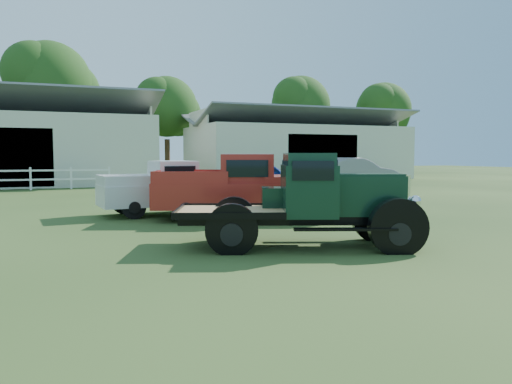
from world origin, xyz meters
name	(u,v)px	position (x,y,z in m)	size (l,w,h in m)	color
ground	(270,251)	(0.00, 0.00, 0.00)	(120.00, 120.00, 0.00)	#233B16
shed_right	(296,145)	(14.00, 27.00, 2.60)	(16.80, 9.20, 5.20)	#A9AA9B
tree_b	(50,105)	(-4.00, 34.00, 5.75)	(6.90, 6.90, 11.50)	#264416
tree_c	(167,123)	(5.00, 33.00, 4.50)	(5.40, 5.40, 9.00)	#264416
tree_d	(300,122)	(18.00, 34.00, 5.00)	(6.00, 6.00, 10.00)	#264416
tree_e	(383,125)	(26.00, 32.00, 4.75)	(5.70, 5.70, 9.50)	#264416
vintage_flatbed	(303,200)	(0.81, 0.17, 0.94)	(4.75, 1.88, 1.88)	black
red_pickup	(244,186)	(1.19, 4.61, 0.95)	(5.21, 2.00, 1.90)	maroon
white_pickup	(170,188)	(-0.48, 6.66, 0.81)	(4.43, 1.72, 1.63)	silver
misc_car_blue	(266,177)	(6.19, 14.68, 0.72)	(1.70, 4.23, 1.44)	navy
misc_car_grey	(352,174)	(10.22, 13.01, 0.85)	(1.80, 5.17, 1.70)	slate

